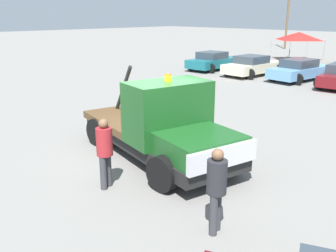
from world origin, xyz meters
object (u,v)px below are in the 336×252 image
at_px(parked_car_cream, 253,66).
at_px(utility_pole, 289,4).
at_px(tow_truck, 163,128).
at_px(person_near_truck, 216,185).
at_px(parked_car_teal, 213,61).
at_px(parked_car_skyblue, 300,70).
at_px(canopy_tent_red, 299,36).
at_px(person_at_hood, 105,149).

height_order(parked_car_cream, utility_pole, utility_pole).
bearing_deg(tow_truck, utility_pole, 125.15).
height_order(person_near_truck, parked_car_cream, person_near_truck).
xyz_separation_m(parked_car_teal, parked_car_cream, (3.50, -0.11, 0.00)).
distance_m(parked_car_skyblue, canopy_tent_red, 10.79).
distance_m(tow_truck, utility_pole, 37.69).
bearing_deg(utility_pole, person_at_hood, -66.91).
bearing_deg(parked_car_teal, canopy_tent_red, -11.92).
relative_size(person_near_truck, utility_pole, 0.18).
bearing_deg(person_at_hood, canopy_tent_red, 87.93).
bearing_deg(person_at_hood, parked_car_teal, 101.20).
bearing_deg(parked_car_teal, utility_pole, 11.53).
xyz_separation_m(person_at_hood, utility_pole, (-15.52, 36.41, 4.02)).
xyz_separation_m(tow_truck, person_near_truck, (3.36, -1.80, 0.01)).
bearing_deg(parked_car_teal, parked_car_cream, -94.36).
distance_m(person_at_hood, parked_car_skyblue, 17.99).
bearing_deg(person_near_truck, parked_car_cream, -77.29).
bearing_deg(utility_pole, tow_truck, -66.02).
xyz_separation_m(person_at_hood, parked_car_skyblue, (-4.00, 17.53, -0.35)).
height_order(person_near_truck, parked_car_skyblue, person_near_truck).
relative_size(parked_car_cream, utility_pole, 0.50).
bearing_deg(canopy_tent_red, parked_car_cream, -79.13).
height_order(tow_truck, parked_car_skyblue, tow_truck).
bearing_deg(parked_car_skyblue, person_at_hood, -161.95).
relative_size(person_at_hood, parked_car_cream, 0.37).
relative_size(parked_car_skyblue, utility_pole, 0.52).
xyz_separation_m(parked_car_teal, utility_pole, (-4.85, 19.24, 4.37)).
relative_size(parked_car_skyblue, canopy_tent_red, 1.47).
xyz_separation_m(parked_car_teal, canopy_tent_red, (1.60, 9.78, 1.47)).
bearing_deg(parked_car_skyblue, person_near_truck, -152.44).
bearing_deg(parked_car_teal, tow_truck, -147.92).
relative_size(tow_truck, person_at_hood, 3.55).
distance_m(tow_truck, canopy_tent_red, 26.31).
relative_size(person_at_hood, parked_car_skyblue, 0.35).
bearing_deg(utility_pole, parked_car_cream, -66.66).
distance_m(parked_car_cream, utility_pole, 21.52).
bearing_deg(parked_car_teal, person_at_hood, -150.73).
xyz_separation_m(person_near_truck, parked_car_cream, (-10.23, 16.69, -0.34)).
xyz_separation_m(parked_car_skyblue, canopy_tent_red, (-5.07, 9.41, 1.47)).
xyz_separation_m(person_at_hood, parked_car_cream, (-7.17, 17.06, -0.35)).
relative_size(parked_car_teal, canopy_tent_red, 1.34).
height_order(person_near_truck, parked_car_teal, person_near_truck).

